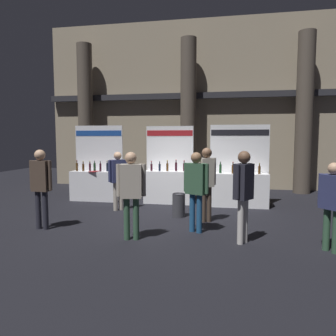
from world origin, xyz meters
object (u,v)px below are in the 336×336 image
object	(u,v)px
exhibitor_booth_1	(168,183)
visitor_3	(333,199)
trash_bin	(179,205)
visitor_0	(196,184)
visitor_2	(243,188)
visitor_4	(41,182)
exhibitor_booth_0	(96,182)
exhibitor_booth_2	(239,186)
visitor_1	(118,176)
visitor_5	(207,178)
visitor_6	(131,187)

from	to	relation	value
exhibitor_booth_1	visitor_3	world-z (taller)	exhibitor_booth_1
exhibitor_booth_1	trash_bin	bearing A→B (deg)	-71.12
exhibitor_booth_1	visitor_0	xyz separation A→B (m)	(1.19, -3.12, 0.44)
visitor_2	visitor_4	world-z (taller)	visitor_2
exhibitor_booth_0	trash_bin	distance (m)	3.57
exhibitor_booth_2	visitor_0	world-z (taller)	exhibitor_booth_2
visitor_1	visitor_3	xyz separation A→B (m)	(4.93, -2.54, -0.03)
visitor_5	visitor_6	size ratio (longest dim) A/B	1.02
exhibitor_booth_2	trash_bin	world-z (taller)	exhibitor_booth_2
visitor_1	exhibitor_booth_2	bearing A→B (deg)	-25.03
exhibitor_booth_0	exhibitor_booth_2	xyz separation A→B (m)	(4.67, -0.13, 0.01)
visitor_5	visitor_6	distance (m)	2.19
visitor_1	visitor_2	size ratio (longest dim) A/B	0.92
exhibitor_booth_1	visitor_3	xyz separation A→B (m)	(3.72, -3.90, 0.35)
exhibitor_booth_1	visitor_0	bearing A→B (deg)	-69.11
trash_bin	visitor_0	distance (m)	1.62
visitor_4	trash_bin	bearing A→B (deg)	-145.38
exhibitor_booth_0	visitor_5	distance (m)	4.42
trash_bin	visitor_3	xyz separation A→B (m)	(3.11, -2.10, 0.66)
exhibitor_booth_2	visitor_5	distance (m)	2.29
exhibitor_booth_0	trash_bin	size ratio (longest dim) A/B	4.02
visitor_5	visitor_1	bearing A→B (deg)	-42.98
visitor_1	visitor_4	distance (m)	2.40
visitor_2	exhibitor_booth_1	bearing A→B (deg)	-115.48
exhibitor_booth_0	visitor_4	distance (m)	3.54
exhibitor_booth_0	visitor_6	bearing A→B (deg)	-58.14
trash_bin	visitor_0	bearing A→B (deg)	-66.46
visitor_2	visitor_5	xyz separation A→B (m)	(-0.81, 1.49, -0.00)
exhibitor_booth_2	trash_bin	xyz separation A→B (m)	(-1.61, -1.67, -0.31)
visitor_0	visitor_2	bearing A→B (deg)	174.78
exhibitor_booth_2	visitor_2	xyz separation A→B (m)	(-0.05, -3.55, 0.48)
visitor_1	visitor_5	distance (m)	2.70
exhibitor_booth_0	visitor_0	distance (m)	4.81
exhibitor_booth_2	visitor_5	bearing A→B (deg)	-112.58
exhibitor_booth_0	exhibitor_booth_2	world-z (taller)	exhibitor_booth_0
exhibitor_booth_0	visitor_3	xyz separation A→B (m)	(6.17, -3.89, 0.36)
exhibitor_booth_2	visitor_2	size ratio (longest dim) A/B	1.37
visitor_2	visitor_4	size ratio (longest dim) A/B	1.00
visitor_1	visitor_3	world-z (taller)	visitor_1
exhibitor_booth_1	visitor_1	distance (m)	1.86
visitor_1	visitor_5	size ratio (longest dim) A/B	0.92
trash_bin	visitor_2	bearing A→B (deg)	-50.56
exhibitor_booth_1	visitor_5	world-z (taller)	exhibitor_booth_1
visitor_3	visitor_4	world-z (taller)	visitor_4
exhibitor_booth_0	visitor_1	xyz separation A→B (m)	(1.24, -1.35, 0.39)
exhibitor_booth_1	visitor_3	bearing A→B (deg)	-46.32
visitor_4	exhibitor_booth_1	bearing A→B (deg)	-118.86
visitor_5	exhibitor_booth_2	bearing A→B (deg)	-137.44
exhibitor_booth_1	visitor_2	distance (m)	4.31
exhibitor_booth_2	visitor_1	xyz separation A→B (m)	(-3.43, -1.22, 0.38)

